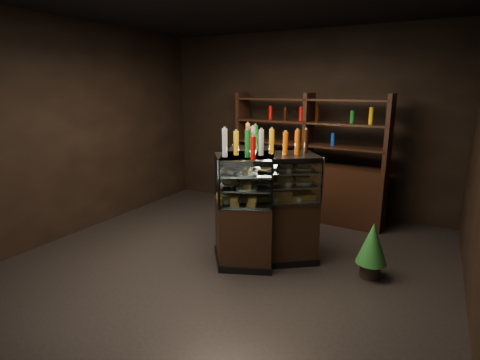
% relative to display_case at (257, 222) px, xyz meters
% --- Properties ---
extents(ground, '(5.00, 5.00, 0.00)m').
position_rel_display_case_xyz_m(ground, '(-0.20, -0.31, -0.45)').
color(ground, black).
rests_on(ground, ground).
extents(room_shell, '(5.02, 5.02, 3.01)m').
position_rel_display_case_xyz_m(room_shell, '(-0.20, -0.31, 1.49)').
color(room_shell, black).
rests_on(room_shell, ground).
extents(display_case, '(1.42, 1.35, 1.33)m').
position_rel_display_case_xyz_m(display_case, '(0.00, 0.00, 0.00)').
color(display_case, black).
rests_on(display_case, ground).
extents(food_display, '(1.05, 1.12, 0.41)m').
position_rel_display_case_xyz_m(food_display, '(-0.00, -0.00, 0.55)').
color(food_display, '#C08F45').
rests_on(food_display, display_case).
extents(bottles_top, '(0.89, 0.98, 0.30)m').
position_rel_display_case_xyz_m(bottles_top, '(0.00, 0.00, 1.01)').
color(bottles_top, black).
rests_on(bottles_top, display_case).
extents(potted_conifer, '(0.34, 0.34, 0.72)m').
position_rel_display_case_xyz_m(potted_conifer, '(1.36, 0.10, -0.03)').
color(potted_conifer, black).
rests_on(potted_conifer, ground).
extents(back_shelving, '(2.49, 0.56, 2.00)m').
position_rel_display_case_xyz_m(back_shelving, '(0.05, 1.74, 0.16)').
color(back_shelving, black).
rests_on(back_shelving, ground).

